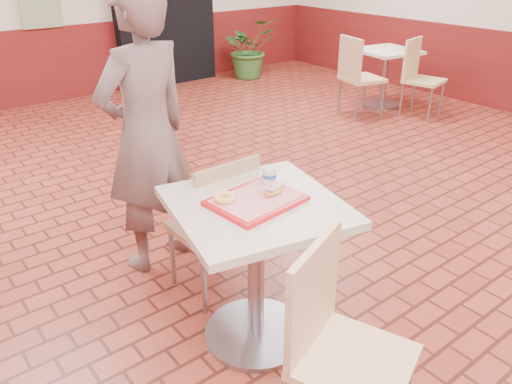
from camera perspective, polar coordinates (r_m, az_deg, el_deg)
room_shell at (r=3.49m, az=11.94°, el=17.78°), size 8.01×10.01×3.01m
wainscot_band at (r=3.77m, az=10.54°, el=2.60°), size 8.00×10.00×1.00m
corridor_doorway at (r=8.14m, az=-10.38°, el=19.72°), size 1.60×0.22×2.20m
main_table at (r=2.60m, az=0.00°, el=-6.67°), size 0.80×0.80×0.85m
chair_main_front at (r=2.16m, az=9.30°, el=-16.32°), size 0.57×0.57×0.96m
chair_main_back at (r=2.98m, az=-4.38°, el=-3.37°), size 0.43×0.43×0.93m
customer at (r=3.22m, az=-12.38°, el=6.47°), size 0.75×0.57×1.85m
serving_tray at (r=2.46m, az=0.00°, el=-0.98°), size 0.43×0.34×0.03m
ring_donut at (r=2.42m, az=-3.63°, el=-0.64°), size 0.13×0.13×0.03m
long_john_donut at (r=2.49m, az=2.11°, el=0.23°), size 0.14×0.10×0.04m
paper_cup at (r=2.58m, az=1.54°, el=1.86°), size 0.07×0.07×0.09m
second_table at (r=7.11m, az=14.55°, el=13.54°), size 0.71×0.71×0.75m
chair_second_left at (r=6.54m, az=11.50°, el=13.21°), size 0.56×0.56×1.00m
chair_second_front at (r=6.81m, az=18.12°, el=12.75°), size 0.53×0.53×0.95m
potted_plant at (r=8.49m, az=-0.83°, el=16.11°), size 0.87×0.76×0.95m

